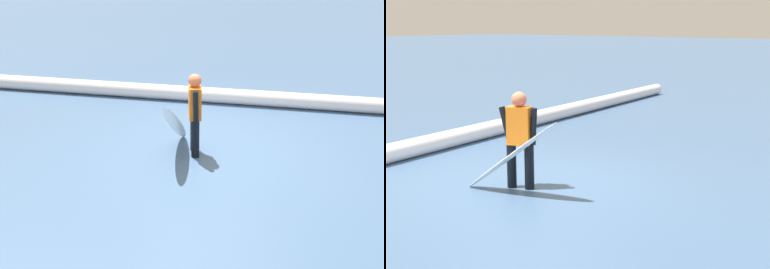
{
  "view_description": "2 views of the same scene",
  "coord_description": "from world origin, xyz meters",
  "views": [
    {
      "loc": [
        -1.78,
        7.73,
        3.57
      ],
      "look_at": [
        -0.04,
        1.43,
        0.89
      ],
      "focal_mm": 45.92,
      "sensor_mm": 36.0,
      "label": 1
    },
    {
      "loc": [
        6.04,
        5.42,
        2.41
      ],
      "look_at": [
        0.22,
        1.18,
        0.92
      ],
      "focal_mm": 51.28,
      "sensor_mm": 36.0,
      "label": 2
    }
  ],
  "objects": [
    {
      "name": "wave_crest_foreground",
      "position": [
        0.79,
        -2.65,
        0.17
      ],
      "size": [
        22.56,
        1.67,
        0.34
      ],
      "primitive_type": "cylinder",
      "rotation": [
        0.0,
        1.57,
        0.06
      ],
      "color": "white",
      "rests_on": "ground_plane"
    },
    {
      "name": "surfboard",
      "position": [
        0.58,
        0.27,
        0.56
      ],
      "size": [
        0.4,
        1.59,
        1.16
      ],
      "color": "white",
      "rests_on": "ground_plane"
    },
    {
      "name": "surfer",
      "position": [
        0.26,
        0.16,
        0.8
      ],
      "size": [
        0.3,
        0.59,
        1.43
      ],
      "rotation": [
        0.0,
        0.0,
        5.04
      ],
      "color": "black",
      "rests_on": "ground_plane"
    },
    {
      "name": "ground_plane",
      "position": [
        0.0,
        0.0,
        0.0
      ],
      "size": [
        147.49,
        147.49,
        0.0
      ],
      "primitive_type": "plane",
      "color": "#3F5C81"
    }
  ]
}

